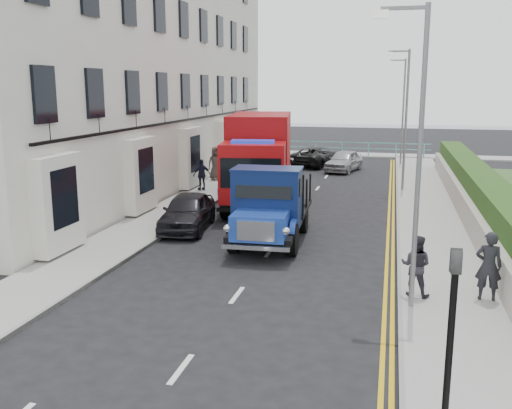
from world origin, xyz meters
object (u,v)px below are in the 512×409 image
lamp_far (401,105)px  pedestrian_east_near (489,266)px  red_lorry (259,157)px  bedford_lorry (268,211)px  lamp_near (415,143)px  parked_car_front (188,211)px  lamp_mid (404,112)px

lamp_far → pedestrian_east_near: (1.92, -25.16, -3.02)m
red_lorry → bedford_lorry: bearing=-83.1°
lamp_near → pedestrian_east_near: bearing=23.7°
pedestrian_east_near → red_lorry: bearing=-48.3°
lamp_near → lamp_far: (0.00, 26.00, 0.00)m
bedford_lorry → parked_car_front: size_ratio=1.41×
lamp_mid → bedford_lorry: 12.48m
lamp_far → lamp_mid: bearing=-90.0°
lamp_near → lamp_mid: bearing=90.0°
bedford_lorry → lamp_near: bearing=-49.3°
lamp_far → red_lorry: size_ratio=0.88×
lamp_mid → lamp_far: bearing=90.0°
lamp_near → red_lorry: size_ratio=0.88×
bedford_lorry → pedestrian_east_near: size_ratio=3.29×
lamp_near → lamp_far: same height
lamp_mid → parked_car_front: (-7.78, -9.78, -3.32)m
lamp_mid → lamp_near: bearing=-90.0°
lamp_near → parked_car_front: 10.50m
lamp_far → lamp_near: bearing=-90.0°
lamp_near → bedford_lorry: (-4.38, 4.65, -2.79)m
parked_car_front → pedestrian_east_near: bearing=-35.9°
red_lorry → lamp_mid: bearing=27.3°
lamp_near → lamp_far: size_ratio=1.00×
red_lorry → parked_car_front: size_ratio=1.99×
lamp_near → bedford_lorry: lamp_near is taller
lamp_near → pedestrian_east_near: lamp_near is taller
lamp_mid → lamp_far: same height
lamp_near → lamp_far: 26.00m
lamp_mid → red_lorry: size_ratio=0.88×
pedestrian_east_near → lamp_mid: bearing=-78.7°
lamp_mid → red_lorry: bearing=-144.1°
lamp_near → red_lorry: bearing=118.7°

